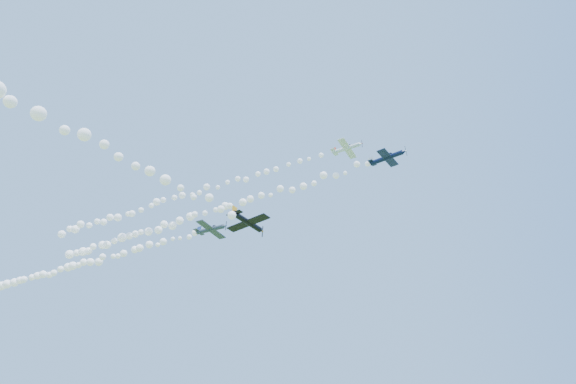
% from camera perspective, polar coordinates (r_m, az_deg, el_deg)
% --- Properties ---
extents(plane_white, '(6.30, 6.67, 1.75)m').
position_cam_1_polar(plane_white, '(91.80, 7.01, 5.18)').
color(plane_white, white).
extents(smoke_trail_white, '(72.99, 25.91, 2.74)m').
position_cam_1_polar(smoke_trail_white, '(109.65, -12.91, -0.70)').
color(smoke_trail_white, white).
extents(plane_navy, '(6.98, 7.37, 1.89)m').
position_cam_1_polar(plane_navy, '(86.11, 11.73, 4.03)').
color(plane_navy, '#0C1437').
extents(smoke_trail_navy, '(78.66, 32.84, 2.79)m').
position_cam_1_polar(smoke_trail_navy, '(105.96, -11.19, -2.98)').
color(smoke_trail_navy, white).
extents(plane_grey, '(7.69, 8.15, 2.50)m').
position_cam_1_polar(plane_grey, '(99.36, -9.09, -4.37)').
color(plane_grey, '#323C49').
extents(smoke_trail_grey, '(69.26, 26.66, 3.42)m').
position_cam_1_polar(smoke_trail_grey, '(125.64, -23.57, -7.94)').
color(smoke_trail_grey, white).
extents(plane_black, '(7.98, 7.52, 2.96)m').
position_cam_1_polar(plane_black, '(79.40, -4.77, -3.59)').
color(plane_black, black).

